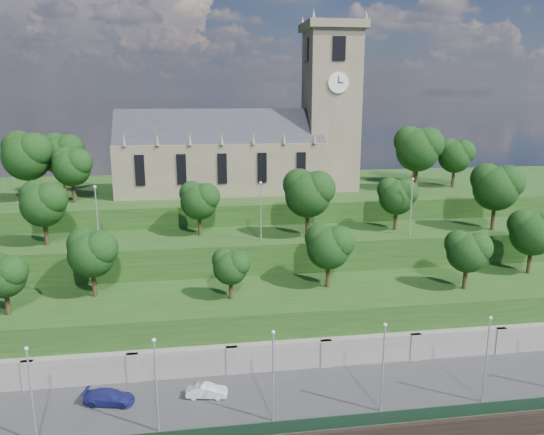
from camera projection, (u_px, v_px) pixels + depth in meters
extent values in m
cube|color=#2D2D30|center=(288.00, 406.00, 51.09)|extent=(160.00, 12.00, 2.00)
cube|color=black|center=(299.00, 426.00, 45.53)|extent=(160.00, 0.10, 1.20)
cube|color=slate|center=(278.00, 362.00, 56.53)|extent=(160.00, 2.00, 5.00)
cube|color=slate|center=(29.00, 384.00, 52.15)|extent=(1.20, 0.60, 5.00)
cube|color=slate|center=(133.00, 377.00, 53.59)|extent=(1.20, 0.60, 5.00)
cube|color=slate|center=(232.00, 369.00, 55.03)|extent=(1.20, 0.60, 5.00)
cube|color=slate|center=(326.00, 362.00, 56.48)|extent=(1.20, 0.60, 5.00)
cube|color=slate|center=(415.00, 355.00, 57.92)|extent=(1.20, 0.60, 5.00)
cube|color=slate|center=(499.00, 349.00, 59.36)|extent=(1.20, 0.60, 5.00)
cube|color=#1C3C14|center=(270.00, 325.00, 61.96)|extent=(160.00, 12.00, 8.00)
cube|color=#1C3C14|center=(258.00, 277.00, 72.09)|extent=(160.00, 10.00, 12.00)
cube|color=#1C3C14|center=(243.00, 229.00, 91.96)|extent=(160.00, 32.00, 15.00)
cube|color=#6A5F4A|center=(220.00, 166.00, 84.90)|extent=(32.00, 12.00, 8.00)
cube|color=#24262C|center=(220.00, 141.00, 83.98)|extent=(32.00, 10.18, 10.18)
cone|color=#6A5F4A|center=(124.00, 140.00, 75.98)|extent=(0.70, 0.70, 1.80)
cone|color=#6A5F4A|center=(157.00, 140.00, 76.65)|extent=(0.70, 0.70, 1.80)
cone|color=#6A5F4A|center=(190.00, 139.00, 77.32)|extent=(0.70, 0.70, 1.80)
cone|color=#6A5F4A|center=(222.00, 139.00, 78.00)|extent=(0.70, 0.70, 1.80)
cone|color=#6A5F4A|center=(253.00, 138.00, 78.67)|extent=(0.70, 0.70, 1.80)
cone|color=#6A5F4A|center=(284.00, 138.00, 79.34)|extent=(0.70, 0.70, 1.80)
cone|color=#6A5F4A|center=(314.00, 138.00, 80.02)|extent=(0.70, 0.70, 1.80)
cube|color=black|center=(140.00, 170.00, 77.20)|extent=(1.40, 0.25, 4.50)
cube|color=black|center=(181.00, 169.00, 78.06)|extent=(1.40, 0.25, 4.50)
cube|color=black|center=(222.00, 168.00, 78.93)|extent=(1.40, 0.25, 4.50)
cube|color=black|center=(262.00, 168.00, 79.79)|extent=(1.40, 0.25, 4.50)
cube|color=black|center=(301.00, 167.00, 80.66)|extent=(1.40, 0.25, 4.50)
cube|color=#6A5F4A|center=(331.00, 112.00, 85.54)|extent=(8.00, 8.00, 25.00)
cube|color=#6A5F4A|center=(333.00, 26.00, 82.54)|extent=(9.20, 9.20, 1.20)
cone|color=#6A5F4A|center=(314.00, 14.00, 77.84)|extent=(0.80, 0.80, 1.60)
cone|color=#6A5F4A|center=(302.00, 21.00, 85.54)|extent=(0.80, 0.80, 1.60)
cone|color=#6A5F4A|center=(366.00, 15.00, 78.99)|extent=(0.80, 0.80, 1.60)
cone|color=#6A5F4A|center=(350.00, 22.00, 86.69)|extent=(0.80, 0.80, 1.60)
cube|color=black|center=(339.00, 48.00, 79.44)|extent=(2.00, 0.25, 3.50)
cube|color=black|center=(326.00, 52.00, 87.29)|extent=(2.00, 0.25, 3.50)
cube|color=black|center=(307.00, 50.00, 82.78)|extent=(0.25, 2.00, 3.50)
cube|color=black|center=(357.00, 51.00, 83.95)|extent=(0.25, 2.00, 3.50)
cylinder|color=white|center=(338.00, 83.00, 80.55)|extent=(3.20, 0.30, 3.20)
cylinder|color=white|center=(356.00, 83.00, 85.11)|extent=(0.30, 3.20, 3.20)
cube|color=black|center=(339.00, 79.00, 80.26)|extent=(0.12, 0.05, 1.10)
cube|color=black|center=(341.00, 83.00, 80.43)|extent=(0.80, 0.05, 0.12)
cylinder|color=black|center=(7.00, 302.00, 54.78)|extent=(0.49, 0.49, 2.84)
sphere|color=black|center=(4.00, 277.00, 54.15)|extent=(4.42, 4.42, 4.42)
sphere|color=black|center=(11.00, 271.00, 53.70)|extent=(3.31, 3.31, 3.31)
cylinder|color=black|center=(94.00, 282.00, 59.72)|extent=(0.51, 0.51, 3.39)
sphere|color=black|center=(92.00, 254.00, 58.97)|extent=(5.27, 5.27, 5.27)
sphere|color=black|center=(100.00, 248.00, 58.43)|extent=(3.95, 3.95, 3.95)
sphere|color=black|center=(83.00, 244.00, 59.23)|extent=(3.69, 3.69, 3.69)
cylinder|color=black|center=(231.00, 288.00, 59.13)|extent=(0.47, 0.47, 2.48)
sphere|color=black|center=(230.00, 268.00, 58.58)|extent=(3.86, 3.86, 3.86)
sphere|color=black|center=(238.00, 263.00, 58.19)|extent=(2.89, 2.89, 2.89)
sphere|color=black|center=(224.00, 260.00, 58.77)|extent=(2.70, 2.70, 2.70)
cylinder|color=black|center=(328.00, 274.00, 62.64)|extent=(0.51, 0.51, 3.31)
sphere|color=black|center=(328.00, 248.00, 61.91)|extent=(5.15, 5.15, 5.15)
sphere|color=black|center=(338.00, 242.00, 61.38)|extent=(3.86, 3.86, 3.86)
sphere|color=black|center=(320.00, 238.00, 62.16)|extent=(3.60, 3.60, 3.60)
cylinder|color=black|center=(465.00, 276.00, 62.06)|extent=(0.49, 0.49, 3.03)
sphere|color=black|center=(467.00, 253.00, 61.39)|extent=(4.71, 4.71, 4.71)
sphere|color=black|center=(477.00, 248.00, 60.91)|extent=(3.53, 3.53, 3.53)
sphere|color=black|center=(459.00, 244.00, 61.62)|extent=(3.30, 3.30, 3.30)
cylinder|color=black|center=(529.00, 260.00, 67.42)|extent=(0.52, 0.52, 3.53)
sphere|color=black|center=(532.00, 234.00, 66.64)|extent=(5.49, 5.49, 5.49)
sphere|color=black|center=(544.00, 228.00, 66.08)|extent=(4.12, 4.12, 4.12)
sphere|color=black|center=(523.00, 224.00, 66.91)|extent=(3.84, 3.84, 3.84)
cylinder|color=black|center=(46.00, 232.00, 65.51)|extent=(0.52, 0.52, 3.50)
sphere|color=black|center=(43.00, 205.00, 64.74)|extent=(5.45, 5.45, 5.45)
sphere|color=black|center=(51.00, 199.00, 64.18)|extent=(4.09, 4.09, 4.09)
sphere|color=black|center=(36.00, 195.00, 65.00)|extent=(3.81, 3.81, 3.81)
cylinder|color=black|center=(200.00, 224.00, 70.21)|extent=(0.50, 0.50, 3.12)
sphere|color=black|center=(199.00, 202.00, 69.52)|extent=(4.85, 4.85, 4.85)
sphere|color=black|center=(206.00, 197.00, 69.02)|extent=(3.64, 3.64, 3.64)
sphere|color=black|center=(192.00, 194.00, 69.76)|extent=(3.40, 3.40, 3.40)
cylinder|color=black|center=(307.00, 223.00, 69.25)|extent=(0.53, 0.53, 3.88)
sphere|color=black|center=(308.00, 195.00, 68.39)|extent=(6.03, 6.03, 6.03)
sphere|color=black|center=(318.00, 188.00, 67.77)|extent=(4.52, 4.52, 4.52)
sphere|color=black|center=(299.00, 185.00, 68.68)|extent=(4.22, 4.22, 4.22)
cylinder|color=black|center=(395.00, 219.00, 73.11)|extent=(0.50, 0.50, 3.12)
sphere|color=black|center=(397.00, 197.00, 72.42)|extent=(4.86, 4.86, 4.86)
sphere|color=black|center=(405.00, 192.00, 71.93)|extent=(3.64, 3.64, 3.64)
sphere|color=black|center=(389.00, 190.00, 72.66)|extent=(3.40, 3.40, 3.40)
cylinder|color=black|center=(493.00, 216.00, 73.02)|extent=(0.54, 0.54, 3.96)
sphere|color=black|center=(496.00, 188.00, 72.14)|extent=(6.16, 6.16, 6.16)
sphere|color=black|center=(508.00, 182.00, 71.51)|extent=(4.62, 4.62, 4.62)
sphere|color=black|center=(486.00, 179.00, 72.44)|extent=(4.31, 4.31, 4.31)
cylinder|color=black|center=(30.00, 186.00, 77.42)|extent=(0.56, 0.56, 4.39)
sphere|color=black|center=(27.00, 157.00, 76.44)|extent=(6.83, 6.83, 6.83)
sphere|color=black|center=(35.00, 150.00, 75.75)|extent=(5.12, 5.12, 5.12)
sphere|color=black|center=(19.00, 147.00, 76.78)|extent=(4.78, 4.78, 4.78)
cylinder|color=black|center=(64.00, 180.00, 83.74)|extent=(0.54, 0.54, 4.07)
sphere|color=black|center=(62.00, 155.00, 82.83)|extent=(6.34, 6.34, 6.34)
sphere|color=black|center=(69.00, 149.00, 82.19)|extent=(4.75, 4.75, 4.75)
sphere|color=black|center=(55.00, 147.00, 83.15)|extent=(4.43, 4.43, 4.43)
cylinder|color=black|center=(74.00, 191.00, 76.54)|extent=(0.51, 0.51, 3.44)
sphere|color=black|center=(72.00, 168.00, 75.78)|extent=(5.35, 5.35, 5.35)
sphere|color=black|center=(78.00, 162.00, 75.24)|extent=(4.01, 4.01, 4.01)
sphere|color=black|center=(65.00, 160.00, 76.04)|extent=(3.75, 3.75, 3.75)
cylinder|color=black|center=(416.00, 177.00, 85.99)|extent=(0.56, 0.56, 4.45)
sphere|color=black|center=(418.00, 150.00, 85.01)|extent=(6.92, 6.92, 6.92)
sphere|color=black|center=(428.00, 144.00, 84.30)|extent=(5.19, 5.19, 5.19)
sphere|color=black|center=(409.00, 141.00, 85.35)|extent=(4.84, 4.84, 4.84)
cylinder|color=black|center=(414.00, 170.00, 94.18)|extent=(0.54, 0.54, 4.15)
sphere|color=black|center=(416.00, 148.00, 93.26)|extent=(6.46, 6.46, 6.46)
sphere|color=black|center=(424.00, 142.00, 92.60)|extent=(4.84, 4.84, 4.84)
sphere|color=black|center=(408.00, 140.00, 93.58)|extent=(4.52, 4.52, 4.52)
cylinder|color=black|center=(453.00, 177.00, 89.11)|extent=(0.52, 0.52, 3.50)
sphere|color=black|center=(455.00, 157.00, 88.34)|extent=(5.44, 5.44, 5.44)
sphere|color=black|center=(463.00, 152.00, 87.78)|extent=(4.08, 4.08, 4.08)
sphere|color=black|center=(448.00, 150.00, 88.60)|extent=(3.81, 3.81, 3.81)
cylinder|color=#B2B2B7|center=(32.00, 397.00, 43.36)|extent=(0.16, 0.16, 8.43)
sphere|color=silver|center=(26.00, 349.00, 42.36)|extent=(0.36, 0.36, 0.36)
cylinder|color=#B2B2B7|center=(156.00, 387.00, 44.80)|extent=(0.16, 0.16, 8.43)
sphere|color=silver|center=(154.00, 340.00, 43.81)|extent=(0.36, 0.36, 0.36)
cylinder|color=#B2B2B7|center=(273.00, 378.00, 46.24)|extent=(0.16, 0.16, 8.43)
sphere|color=silver|center=(273.00, 332.00, 45.25)|extent=(0.36, 0.36, 0.36)
cylinder|color=#B2B2B7|center=(383.00, 369.00, 47.68)|extent=(0.16, 0.16, 8.43)
sphere|color=silver|center=(385.00, 325.00, 46.69)|extent=(0.36, 0.36, 0.36)
cylinder|color=#B2B2B7|center=(486.00, 361.00, 49.13)|extent=(0.16, 0.16, 8.43)
sphere|color=silver|center=(490.00, 318.00, 48.13)|extent=(0.36, 0.36, 0.36)
cylinder|color=#B2B2B7|center=(97.00, 218.00, 64.09)|extent=(0.16, 0.16, 7.41)
sphere|color=silver|center=(95.00, 187.00, 63.21)|extent=(0.36, 0.36, 0.36)
cylinder|color=#B2B2B7|center=(261.00, 213.00, 66.97)|extent=(0.16, 0.16, 7.41)
sphere|color=silver|center=(261.00, 183.00, 66.10)|extent=(0.36, 0.36, 0.36)
cylinder|color=#B2B2B7|center=(411.00, 208.00, 69.86)|extent=(0.16, 0.16, 7.41)
sphere|color=silver|center=(413.00, 179.00, 68.98)|extent=(0.36, 0.36, 0.36)
imported|color=silver|center=(207.00, 391.00, 50.76)|extent=(4.09, 1.95, 1.29)
imported|color=navy|center=(109.00, 397.00, 49.66)|extent=(5.05, 2.94, 1.38)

